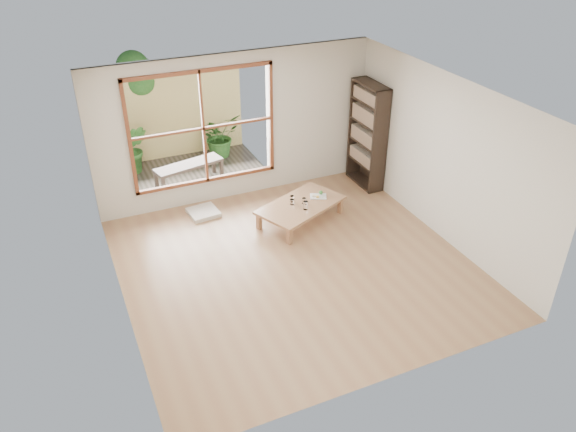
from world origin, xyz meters
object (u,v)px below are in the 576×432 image
at_px(bookshelf, 368,135).
at_px(food_tray, 319,196).
at_px(low_table, 301,206).
at_px(garden_bench, 189,167).

distance_m(bookshelf, food_tray, 1.60).
bearing_deg(low_table, garden_bench, 99.91).
bearing_deg(food_tray, bookshelf, 51.15).
height_order(low_table, garden_bench, garden_bench).
relative_size(food_tray, garden_bench, 0.25).
relative_size(bookshelf, garden_bench, 1.44).
height_order(low_table, food_tray, food_tray).
relative_size(low_table, food_tray, 4.99).
distance_m(low_table, garden_bench, 2.45).
bearing_deg(bookshelf, food_tray, -153.21).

